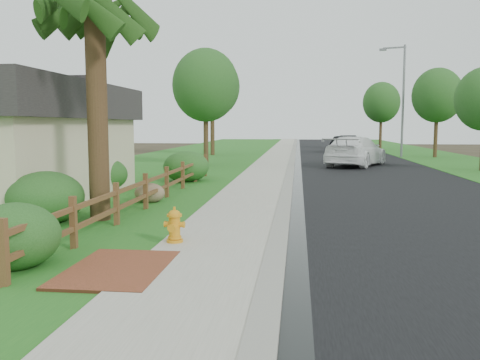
# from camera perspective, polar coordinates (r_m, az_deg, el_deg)

# --- Properties ---
(ground) EXTENTS (120.00, 120.00, 0.00)m
(ground) POSITION_cam_1_polar(r_m,az_deg,el_deg) (9.40, 1.47, -9.17)
(ground) COLOR #312A1B
(road) EXTENTS (8.00, 90.00, 0.02)m
(road) POSITION_cam_1_polar(r_m,az_deg,el_deg) (44.26, 11.46, 2.85)
(road) COLOR black
(road) RESTS_ON ground
(curb) EXTENTS (0.40, 90.00, 0.12)m
(curb) POSITION_cam_1_polar(r_m,az_deg,el_deg) (44.10, 6.01, 2.99)
(curb) COLOR gray
(curb) RESTS_ON ground
(wet_gutter) EXTENTS (0.50, 90.00, 0.00)m
(wet_gutter) POSITION_cam_1_polar(r_m,az_deg,el_deg) (44.10, 6.46, 2.94)
(wet_gutter) COLOR black
(wet_gutter) RESTS_ON road
(sidewalk) EXTENTS (2.20, 90.00, 0.10)m
(sidewalk) POSITION_cam_1_polar(r_m,az_deg,el_deg) (44.13, 4.32, 3.00)
(sidewalk) COLOR #A19E8C
(sidewalk) RESTS_ON ground
(grass_strip) EXTENTS (1.60, 90.00, 0.06)m
(grass_strip) POSITION_cam_1_polar(r_m,az_deg,el_deg) (44.25, 1.86, 2.99)
(grass_strip) COLOR #1A5C1C
(grass_strip) RESTS_ON ground
(lawn_near) EXTENTS (9.00, 90.00, 0.04)m
(lawn_near) POSITION_cam_1_polar(r_m,az_deg,el_deg) (44.97, -4.77, 3.01)
(lawn_near) COLOR #1A5C1C
(lawn_near) RESTS_ON ground
(verge_far) EXTENTS (6.00, 90.00, 0.04)m
(verge_far) POSITION_cam_1_polar(r_m,az_deg,el_deg) (45.38, 20.18, 2.69)
(verge_far) COLOR #1A5C1C
(verge_far) RESTS_ON ground
(brick_patch) EXTENTS (1.60, 2.40, 0.11)m
(brick_patch) POSITION_cam_1_polar(r_m,az_deg,el_deg) (8.91, -13.59, -9.84)
(brick_patch) COLOR brown
(brick_patch) RESTS_ON ground
(ranch_fence) EXTENTS (0.12, 16.92, 1.10)m
(ranch_fence) POSITION_cam_1_polar(r_m,az_deg,el_deg) (16.15, -9.31, -0.55)
(ranch_fence) COLOR #52371B
(ranch_fence) RESTS_ON ground
(palm_tree) EXTENTS (3.60, 3.60, 6.60)m
(palm_tree) POSITION_cam_1_polar(r_m,az_deg,el_deg) (13.86, -16.07, 18.59)
(palm_tree) COLOR #362516
(palm_tree) RESTS_ON ground
(fire_hydrant) EXTENTS (0.47, 0.38, 0.73)m
(fire_hydrant) POSITION_cam_1_polar(r_m,az_deg,el_deg) (10.50, -7.38, -5.14)
(fire_hydrant) COLOR orange
(fire_hydrant) RESTS_ON sidewalk
(white_suv) EXTENTS (4.70, 6.68, 1.79)m
(white_suv) POSITION_cam_1_polar(r_m,az_deg,el_deg) (31.62, 12.87, 3.18)
(white_suv) COLOR white
(white_suv) RESTS_ON road
(dark_car_mid) EXTENTS (2.73, 5.00, 1.61)m
(dark_car_mid) POSITION_cam_1_polar(r_m,az_deg,el_deg) (48.23, 11.32, 4.09)
(dark_car_mid) COLOR black
(dark_car_mid) RESTS_ON road
(dark_car_far) EXTENTS (2.01, 4.47, 1.42)m
(dark_car_far) POSITION_cam_1_polar(r_m,az_deg,el_deg) (53.40, 12.12, 4.16)
(dark_car_far) COLOR black
(dark_car_far) RESTS_ON road
(streetlight) EXTENTS (1.94, 0.72, 8.56)m
(streetlight) POSITION_cam_1_polar(r_m,az_deg,el_deg) (41.29, 17.64, 9.17)
(streetlight) COLOR slate
(streetlight) RESTS_ON ground
(boulder) EXTENTS (1.19, 1.07, 0.65)m
(boulder) POSITION_cam_1_polar(r_m,az_deg,el_deg) (16.46, -10.11, -1.46)
(boulder) COLOR brown
(boulder) RESTS_ON ground
(shrub_a) EXTENTS (1.86, 1.86, 1.16)m
(shrub_a) POSITION_cam_1_polar(r_m,az_deg,el_deg) (9.62, -23.98, -5.79)
(shrub_a) COLOR #1E4A1A
(shrub_a) RESTS_ON ground
(shrub_b) EXTENTS (2.34, 2.34, 1.34)m
(shrub_b) POSITION_cam_1_polar(r_m,az_deg,el_deg) (13.70, -20.97, -1.86)
(shrub_b) COLOR #1E4A1A
(shrub_b) RESTS_ON ground
(shrub_c) EXTENTS (1.93, 1.93, 1.25)m
(shrub_c) POSITION_cam_1_polar(r_m,az_deg,el_deg) (19.94, -14.96, 0.61)
(shrub_c) COLOR #1E4A1A
(shrub_c) RESTS_ON ground
(shrub_d) EXTENTS (2.38, 2.38, 1.36)m
(shrub_d) POSITION_cam_1_polar(r_m,az_deg,el_deg) (22.31, -6.06, 1.50)
(shrub_d) COLOR #1E4A1A
(shrub_d) RESTS_ON ground
(tree_near_left) EXTENTS (3.99, 3.99, 7.07)m
(tree_near_left) POSITION_cam_1_polar(r_m,az_deg,el_deg) (31.04, -3.89, 10.55)
(tree_near_left) COLOR #362516
(tree_near_left) RESTS_ON ground
(tree_mid_left) EXTENTS (4.52, 4.52, 8.08)m
(tree_mid_left) POSITION_cam_1_polar(r_m,az_deg,el_deg) (42.09, -3.14, 10.38)
(tree_mid_left) COLOR #362516
(tree_mid_left) RESTS_ON ground
(tree_mid_right) EXTENTS (3.75, 3.75, 6.81)m
(tree_mid_right) POSITION_cam_1_polar(r_m,az_deg,el_deg) (41.73, 21.28, 8.84)
(tree_mid_right) COLOR #362516
(tree_mid_right) RESTS_ON ground
(tree_far_right) EXTENTS (3.67, 3.67, 6.77)m
(tree_far_right) POSITION_cam_1_polar(r_m,az_deg,el_deg) (53.01, 15.59, 8.38)
(tree_far_right) COLOR #362516
(tree_far_right) RESTS_ON ground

